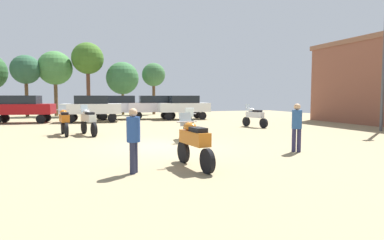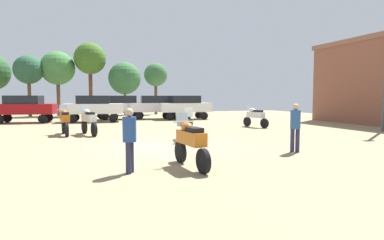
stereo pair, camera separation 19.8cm
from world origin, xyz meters
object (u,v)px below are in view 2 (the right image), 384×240
object	(u,v)px
car_5	(94,107)
tree_5	(125,78)
tree_4	(29,70)
motorcycle_4	(187,124)
tree_8	(90,59)
motorcycle_7	(89,120)
motorcycle_5	(65,120)
car_2	(24,107)
car_6	(185,106)
tree_2	(156,75)
person_1	(295,124)
tree_1	(58,69)
motorcycle_3	(255,116)
person_2	(129,136)
car_1	(120,105)
motorcycle_1	(191,141)
car_3	(155,105)

from	to	relation	value
car_5	tree_5	distance (m)	9.74
car_5	tree_4	size ratio (longest dim) A/B	0.77
motorcycle_4	tree_8	bearing A→B (deg)	-69.18
motorcycle_7	motorcycle_5	bearing A→B (deg)	149.46
car_2	car_6	world-z (taller)	same
car_5	tree_2	xyz separation A→B (m)	(6.74, 8.71, 3.06)
person_1	tree_1	size ratio (longest dim) A/B	0.26
car_6	tree_8	xyz separation A→B (m)	(-7.37, 8.21, 4.50)
motorcycle_3	motorcycle_5	bearing A→B (deg)	167.57
tree_4	tree_1	bearing A→B (deg)	11.92
person_2	tree_4	bearing A→B (deg)	43.65
person_1	tree_4	world-z (taller)	tree_4
car_2	person_1	distance (m)	20.10
car_6	tree_8	bearing A→B (deg)	43.84
motorcycle_7	car_1	size ratio (longest dim) A/B	0.49
motorcycle_4	tree_4	distance (m)	22.74
person_1	person_2	world-z (taller)	person_1
motorcycle_1	tree_1	bearing A→B (deg)	95.05
motorcycle_3	tree_1	distance (m)	21.39
motorcycle_4	tree_8	world-z (taller)	tree_8
motorcycle_3	car_6	xyz separation A→B (m)	(-2.10, 7.96, 0.46)
car_6	tree_4	world-z (taller)	tree_4
motorcycle_4	tree_4	bearing A→B (deg)	-55.01
tree_2	motorcycle_1	bearing A→B (deg)	-100.48
car_3	person_1	size ratio (longest dim) A/B	2.65
car_3	car_6	xyz separation A→B (m)	(2.26, -1.40, 0.00)
car_1	car_5	world-z (taller)	same
motorcycle_5	car_2	xyz separation A→B (m)	(-3.21, 8.97, 0.43)
motorcycle_1	car_5	xyz separation A→B (m)	(-1.99, 16.98, 0.45)
tree_2	tree_4	distance (m)	12.35
motorcycle_3	car_1	bearing A→B (deg)	111.50
car_6	tree_5	bearing A→B (deg)	27.09
motorcycle_5	person_1	size ratio (longest dim) A/B	1.27
tree_5	tree_8	distance (m)	3.89
motorcycle_3	tree_1	bearing A→B (deg)	111.85
motorcycle_7	car_5	xyz separation A→B (m)	(0.50, 8.38, 0.43)
tree_2	motorcycle_4	bearing A→B (deg)	-98.74
car_2	tree_4	distance (m)	8.51
person_1	tree_8	xyz separation A→B (m)	(-6.16, 24.48, 4.69)
car_6	tree_8	world-z (taller)	tree_8
motorcycle_3	car_1	size ratio (longest dim) A/B	0.46
person_1	motorcycle_4	bearing A→B (deg)	155.08
motorcycle_1	car_2	distance (m)	19.13
motorcycle_3	motorcycle_7	bearing A→B (deg)	169.51
motorcycle_1	tree_1	world-z (taller)	tree_1
car_1	tree_5	distance (m)	7.12
motorcycle_3	tree_5	xyz separation A→B (m)	(-6.05, 16.35, 3.12)
motorcycle_3	tree_2	size ratio (longest dim) A/B	0.37
person_2	tree_8	xyz separation A→B (m)	(-0.34, 25.62, 4.72)
motorcycle_3	tree_8	distance (m)	19.38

